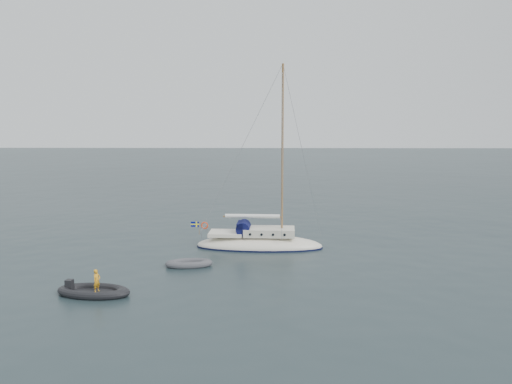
{
  "coord_description": "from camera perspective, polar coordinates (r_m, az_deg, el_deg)",
  "views": [
    {
      "loc": [
        0.94,
        -31.84,
        8.77
      ],
      "look_at": [
        0.4,
        0.0,
        4.4
      ],
      "focal_mm": 35.0,
      "sensor_mm": 36.0,
      "label": 1
    }
  ],
  "objects": [
    {
      "name": "sailboat",
      "position": [
        35.54,
        0.4,
        -4.79
      ],
      "size": [
        9.41,
        2.82,
        13.41
      ],
      "rotation": [
        0.0,
        0.0,
        -0.04
      ],
      "color": "white",
      "rests_on": "ground"
    },
    {
      "name": "ground",
      "position": [
        33.04,
        -0.7,
        -7.58
      ],
      "size": [
        300.0,
        300.0,
        0.0
      ],
      "primitive_type": "plane",
      "color": "black",
      "rests_on": "ground"
    },
    {
      "name": "dinghy",
      "position": [
        31.44,
        -7.67,
        -8.1
      ],
      "size": [
        2.93,
        1.32,
        0.42
      ],
      "rotation": [
        0.0,
        0.0,
        0.16
      ],
      "color": "#4A4A4F",
      "rests_on": "ground"
    },
    {
      "name": "rib",
      "position": [
        27.49,
        -18.11,
        -10.69
      ],
      "size": [
        3.9,
        1.77,
        1.39
      ],
      "rotation": [
        0.0,
        0.0,
        -0.13
      ],
      "color": "black",
      "rests_on": "ground"
    }
  ]
}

